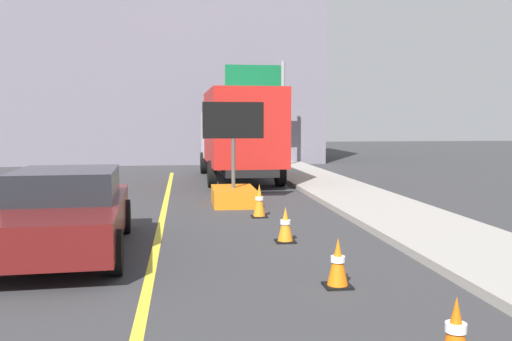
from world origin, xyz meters
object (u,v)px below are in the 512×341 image
Objects in this scene: arrow_board_trailer at (233,187)px; highway_guide_sign at (266,95)px; pickup_car at (66,211)px; traffic_cone_far_lane at (285,225)px; traffic_cone_near_sign at (456,333)px; traffic_cone_curbside at (259,201)px; traffic_cone_mid_lane at (338,263)px; box_truck at (239,132)px.

arrow_board_trailer is 11.84m from highway_guide_sign.
pickup_car is 7.32× the size of traffic_cone_far_lane.
highway_guide_sign is 7.69× the size of traffic_cone_near_sign.
arrow_board_trailer reaches higher than traffic_cone_far_lane.
traffic_cone_near_sign is 0.85× the size of traffic_cone_curbside.
arrow_board_trailer reaches higher than traffic_cone_near_sign.
traffic_cone_curbside is (-0.29, 5.49, 0.05)m from traffic_cone_mid_lane.
traffic_cone_curbside reaches higher than traffic_cone_near_sign.
arrow_board_trailer is 4.16× the size of traffic_cone_far_lane.
box_truck is 16.20m from traffic_cone_near_sign.
highway_guide_sign is 6.52× the size of traffic_cone_curbside.
box_truck reaches higher than traffic_cone_far_lane.
pickup_car is 7.32× the size of traffic_cone_near_sign.
box_truck is at bearing 87.52° from traffic_cone_curbside.
highway_guide_sign is 13.71m from traffic_cone_curbside.
arrow_board_trailer is 7.53m from traffic_cone_mid_lane.
traffic_cone_curbside is at bearing -92.48° from box_truck.
traffic_cone_near_sign is at bearing -85.31° from traffic_cone_curbside.
traffic_cone_near_sign is 0.99× the size of traffic_cone_mid_lane.
highway_guide_sign is (1.79, 5.05, 1.63)m from box_truck.
arrow_board_trailer is 0.57× the size of pickup_car.
traffic_cone_far_lane is at bearing 4.41° from pickup_car.
pickup_car is 4.71m from traffic_cone_mid_lane.
traffic_cone_near_sign and traffic_cone_far_lane have the same top height.
highway_guide_sign is at bearing 70.23° from pickup_car.
traffic_cone_near_sign is (1.07, -10.00, -0.16)m from arrow_board_trailer.
box_truck is 8.27m from traffic_cone_curbside.
highway_guide_sign is at bearing 77.13° from arrow_board_trailer.
highway_guide_sign reaches higher than arrow_board_trailer.
highway_guide_sign is (2.56, 11.18, 2.94)m from arrow_board_trailer.
box_truck reaches higher than pickup_car.
traffic_cone_mid_lane is 0.86× the size of traffic_cone_curbside.
box_truck is 11.88m from pickup_car.
traffic_cone_near_sign is 5.33m from traffic_cone_far_lane.
traffic_cone_far_lane is at bearing -87.68° from traffic_cone_curbside.
arrow_board_trailer is 5.96m from pickup_car.
arrow_board_trailer is 4.73m from traffic_cone_far_lane.
box_truck is at bearing 88.71° from traffic_cone_far_lane.
traffic_cone_mid_lane is (-1.85, -18.68, -3.10)m from highway_guide_sign.
traffic_cone_curbside is at bearing -99.22° from highway_guide_sign.
highway_guide_sign is at bearing 82.71° from traffic_cone_far_lane.
traffic_cone_far_lane is 0.85× the size of traffic_cone_curbside.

